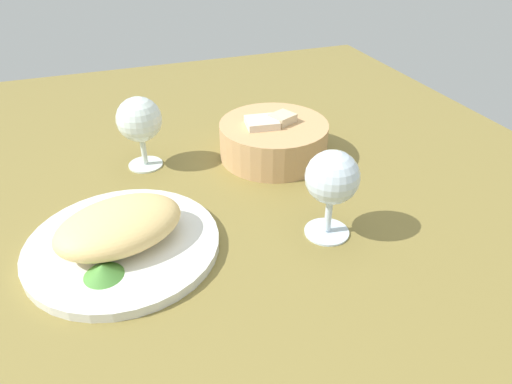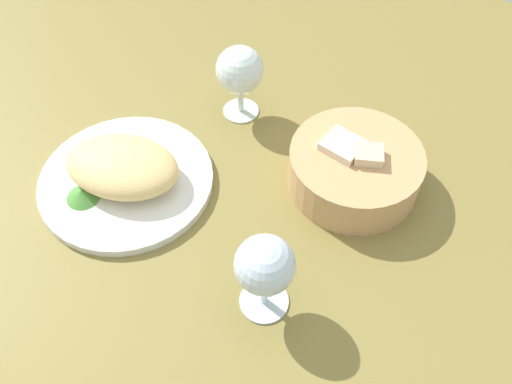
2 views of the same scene
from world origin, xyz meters
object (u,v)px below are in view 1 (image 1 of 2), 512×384
object	(u,v)px
plate	(123,245)
wine_glass_far	(139,122)
wine_glass_near	(332,181)
bread_basket	(273,139)

from	to	relation	value
plate	wine_glass_far	world-z (taller)	wine_glass_far
wine_glass_near	plate	bearing A→B (deg)	167.35
wine_glass_far	bread_basket	bearing A→B (deg)	-11.48
plate	wine_glass_far	bearing A→B (deg)	73.98
plate	wine_glass_far	xyz separation A→B (cm)	(6.52, 22.69, 7.90)
bread_basket	wine_glass_far	size ratio (longest dim) A/B	1.53
wine_glass_near	wine_glass_far	bearing A→B (deg)	126.87
plate	wine_glass_near	xyz separation A→B (cm)	(28.30, -6.35, 8.18)
plate	bread_basket	world-z (taller)	bread_basket
bread_basket	wine_glass_far	distance (cm)	24.04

